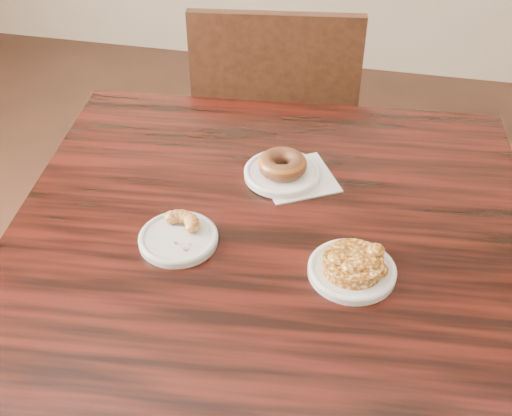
% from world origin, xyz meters
% --- Properties ---
extents(cafe_table, '(1.09, 1.09, 0.75)m').
position_xyz_m(cafe_table, '(-0.25, 0.30, 0.38)').
color(cafe_table, black).
rests_on(cafe_table, floor).
extents(chair_far, '(0.57, 0.57, 0.90)m').
position_xyz_m(chair_far, '(-0.40, 1.19, 0.45)').
color(chair_far, black).
rests_on(chair_far, floor).
extents(napkin, '(0.20, 0.20, 0.00)m').
position_xyz_m(napkin, '(-0.23, 0.49, 0.75)').
color(napkin, silver).
rests_on(napkin, cafe_table).
extents(plate_donut, '(0.16, 0.16, 0.01)m').
position_xyz_m(plate_donut, '(-0.26, 0.49, 0.76)').
color(plate_donut, white).
rests_on(plate_donut, napkin).
extents(plate_cruller, '(0.15, 0.15, 0.01)m').
position_xyz_m(plate_cruller, '(-0.41, 0.25, 0.76)').
color(plate_cruller, silver).
rests_on(plate_cruller, cafe_table).
extents(plate_fritter, '(0.15, 0.15, 0.01)m').
position_xyz_m(plate_fritter, '(-0.09, 0.24, 0.76)').
color(plate_fritter, white).
rests_on(plate_fritter, cafe_table).
extents(glazed_donut, '(0.10, 0.10, 0.04)m').
position_xyz_m(glazed_donut, '(-0.26, 0.49, 0.78)').
color(glazed_donut, '#935D15').
rests_on(glazed_donut, plate_donut).
extents(apple_fritter, '(0.15, 0.15, 0.03)m').
position_xyz_m(apple_fritter, '(-0.09, 0.24, 0.78)').
color(apple_fritter, '#411D07').
rests_on(apple_fritter, plate_fritter).
extents(cruller_fragment, '(0.10, 0.10, 0.03)m').
position_xyz_m(cruller_fragment, '(-0.41, 0.25, 0.77)').
color(cruller_fragment, brown).
rests_on(cruller_fragment, plate_cruller).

